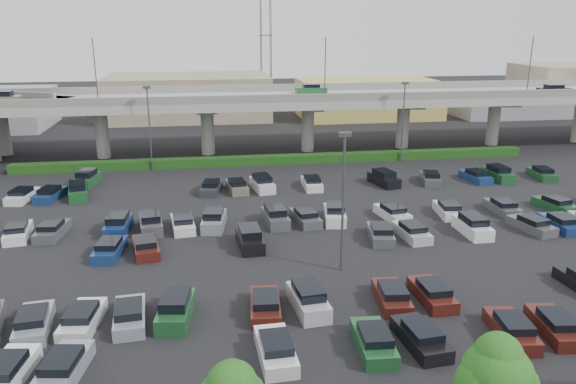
# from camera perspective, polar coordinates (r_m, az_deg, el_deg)

# --- Properties ---
(ground) EXTENTS (280.00, 280.00, 0.00)m
(ground) POSITION_cam_1_polar(r_m,az_deg,el_deg) (49.15, 3.15, -4.05)
(ground) COLOR black
(overpass) EXTENTS (150.00, 13.00, 15.80)m
(overpass) POSITION_cam_1_polar(r_m,az_deg,el_deg) (78.18, -1.79, 9.08)
(overpass) COLOR gray
(overpass) RESTS_ON ground
(hedge) EXTENTS (66.00, 1.60, 1.10)m
(hedge) POSITION_cam_1_polar(r_m,az_deg,el_deg) (72.58, -0.87, 3.32)
(hedge) COLOR #173910
(hedge) RESTS_ON ground
(tree_row) EXTENTS (65.07, 3.66, 5.94)m
(tree_row) POSITION_cam_1_polar(r_m,az_deg,el_deg) (25.29, 17.91, -17.61)
(tree_row) COLOR #332316
(tree_row) RESTS_ON ground
(parked_cars) EXTENTS (62.91, 41.67, 1.67)m
(parked_cars) POSITION_cam_1_polar(r_m,az_deg,el_deg) (45.26, 3.89, -5.11)
(parked_cars) COLOR white
(parked_cars) RESTS_ON ground
(light_poles) EXTENTS (66.90, 48.38, 10.30)m
(light_poles) POSITION_cam_1_polar(r_m,az_deg,el_deg) (48.56, -1.99, 3.42)
(light_poles) COLOR #46464A
(light_poles) RESTS_ON ground
(distant_buildings) EXTENTS (138.00, 24.00, 9.00)m
(distant_buildings) POSITION_cam_1_polar(r_m,az_deg,el_deg) (109.84, 2.94, 9.61)
(distant_buildings) COLOR gray
(distant_buildings) RESTS_ON ground
(comm_tower) EXTENTS (2.40, 2.40, 30.00)m
(comm_tower) POSITION_cam_1_polar(r_m,az_deg,el_deg) (119.71, -2.28, 15.91)
(comm_tower) COLOR #46464A
(comm_tower) RESTS_ON ground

